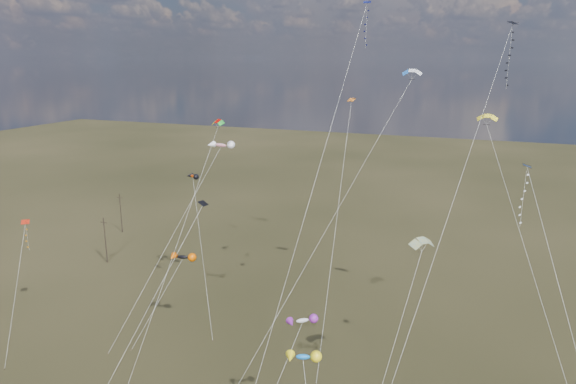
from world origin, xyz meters
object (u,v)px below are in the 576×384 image
(novelty_black_orange, at_px, (182,257))
(utility_pole_far, at_px, (121,213))
(utility_pole_near, at_px, (105,240))
(diamond_black_high, at_px, (501,79))
(parafoil_yellow, at_px, (488,118))

(novelty_black_orange, bearing_deg, utility_pole_far, 138.55)
(utility_pole_far, xyz_separation_m, novelty_black_orange, (33.57, -29.64, 6.40))
(utility_pole_near, bearing_deg, novelty_black_orange, -31.46)
(utility_pole_far, bearing_deg, novelty_black_orange, -41.45)
(diamond_black_high, bearing_deg, parafoil_yellow, 95.85)
(utility_pole_far, relative_size, parafoil_yellow, 0.28)
(parafoil_yellow, bearing_deg, utility_pole_near, 177.50)
(utility_pole_near, distance_m, parafoil_yellow, 63.34)
(utility_pole_far, xyz_separation_m, parafoil_yellow, (66.82, -16.56, 23.35))
(diamond_black_high, relative_size, novelty_black_orange, 3.40)
(utility_pole_near, height_order, diamond_black_high, diamond_black_high)
(utility_pole_near, bearing_deg, utility_pole_far, 119.74)
(diamond_black_high, relative_size, parafoil_yellow, 1.33)
(diamond_black_high, xyz_separation_m, parafoil_yellow, (-0.82, 7.96, -4.60))
(parafoil_yellow, bearing_deg, diamond_black_high, -84.15)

